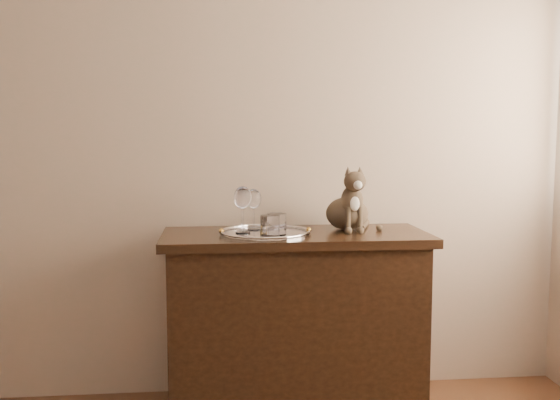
% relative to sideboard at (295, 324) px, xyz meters
% --- Properties ---
extents(wall_back, '(4.00, 0.10, 2.70)m').
position_rel_sideboard_xyz_m(wall_back, '(-0.60, 0.31, 0.93)').
color(wall_back, '#BFA38F').
rests_on(wall_back, ground).
extents(sideboard, '(1.20, 0.50, 0.85)m').
position_rel_sideboard_xyz_m(sideboard, '(0.00, 0.00, 0.00)').
color(sideboard, black).
rests_on(sideboard, ground).
extents(tray, '(0.40, 0.40, 0.01)m').
position_rel_sideboard_xyz_m(tray, '(-0.14, -0.03, 0.43)').
color(tray, silver).
rests_on(tray, sideboard).
extents(wine_glass_a, '(0.07, 0.07, 0.19)m').
position_rel_sideboard_xyz_m(wine_glass_a, '(-0.24, 0.05, 0.53)').
color(wine_glass_a, silver).
rests_on(wine_glass_a, tray).
extents(wine_glass_b, '(0.07, 0.07, 0.19)m').
position_rel_sideboard_xyz_m(wine_glass_b, '(-0.19, 0.06, 0.53)').
color(wine_glass_b, silver).
rests_on(wine_glass_b, tray).
extents(wine_glass_c, '(0.08, 0.08, 0.21)m').
position_rel_sideboard_xyz_m(wine_glass_c, '(-0.24, -0.03, 0.54)').
color(wine_glass_c, silver).
rests_on(wine_glass_c, tray).
extents(tumbler_a, '(0.08, 0.08, 0.10)m').
position_rel_sideboard_xyz_m(tumbler_a, '(-0.10, -0.11, 0.48)').
color(tumbler_a, silver).
rests_on(tumbler_a, tray).
extents(tumbler_b, '(0.08, 0.08, 0.09)m').
position_rel_sideboard_xyz_m(tumbler_b, '(-0.13, -0.16, 0.48)').
color(tumbler_b, white).
rests_on(tumbler_b, tray).
extents(cat, '(0.32, 0.30, 0.30)m').
position_rel_sideboard_xyz_m(cat, '(0.25, 0.08, 0.58)').
color(cat, brown).
rests_on(cat, sideboard).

